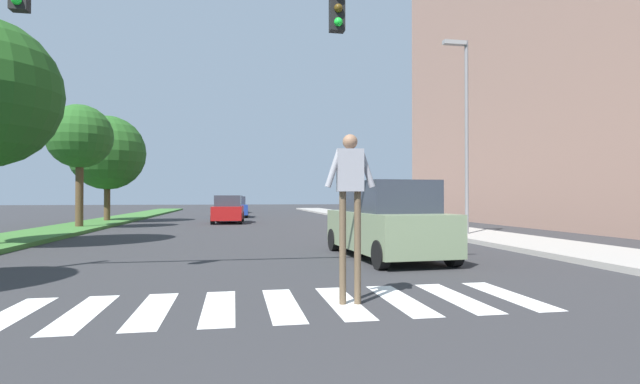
# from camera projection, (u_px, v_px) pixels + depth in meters

# --- Properties ---
(ground_plane) EXTENTS (140.00, 140.00, 0.00)m
(ground_plane) POSITION_uv_depth(u_px,v_px,m) (245.00, 222.00, 29.80)
(ground_plane) COLOR #2D2D30
(crosswalk) EXTENTS (7.65, 2.20, 0.01)m
(crosswalk) POSITION_uv_depth(u_px,v_px,m) (282.00, 304.00, 6.83)
(crosswalk) COLOR silver
(crosswalk) RESTS_ON ground_plane
(median_strip) EXTENTS (2.81, 64.00, 0.15)m
(median_strip) POSITION_uv_depth(u_px,v_px,m) (96.00, 224.00, 26.33)
(median_strip) COLOR #386B2D
(median_strip) RESTS_ON ground_plane
(tree_far) EXTENTS (3.08, 3.08, 5.91)m
(tree_far) POSITION_uv_depth(u_px,v_px,m) (80.00, 137.00, 22.78)
(tree_far) COLOR #4C3823
(tree_far) RESTS_ON median_strip
(tree_distant) EXTENTS (4.53, 4.53, 6.40)m
(tree_distant) POSITION_uv_depth(u_px,v_px,m) (107.00, 153.00, 28.73)
(tree_distant) COLOR #4C3823
(tree_distant) RESTS_ON median_strip
(apartment_block_right) EXTENTS (13.07, 29.76, 23.87)m
(apartment_block_right) POSITION_uv_depth(u_px,v_px,m) (626.00, 8.00, 25.74)
(apartment_block_right) COLOR #937060
(apartment_block_right) RESTS_ON ground_plane
(sidewalk_right) EXTENTS (3.00, 64.00, 0.15)m
(sidewalk_right) POSITION_uv_depth(u_px,v_px,m) (386.00, 221.00, 29.40)
(sidewalk_right) COLOR #9E9991
(sidewalk_right) RESTS_ON ground_plane
(traffic_light_gantry) EXTENTS (10.04, 0.30, 6.00)m
(traffic_light_gantry) POSITION_uv_depth(u_px,v_px,m) (22.00, 29.00, 7.89)
(traffic_light_gantry) COLOR gold
(traffic_light_gantry) RESTS_ON median_strip
(street_lamp_right) EXTENTS (1.02, 0.24, 7.50)m
(street_lamp_right) POSITION_uv_depth(u_px,v_px,m) (464.00, 119.00, 18.21)
(street_lamp_right) COLOR slate
(street_lamp_right) RESTS_ON sidewalk_right
(pedestrian_performer) EXTENTS (0.75, 0.28, 2.49)m
(pedestrian_performer) POSITION_uv_depth(u_px,v_px,m) (350.00, 191.00, 6.87)
(pedestrian_performer) COLOR brown
(pedestrian_performer) RESTS_ON ground_plane
(suv_crossing) EXTENTS (2.23, 4.71, 1.97)m
(suv_crossing) POSITION_uv_depth(u_px,v_px,m) (387.00, 222.00, 12.06)
(suv_crossing) COLOR gray
(suv_crossing) RESTS_ON ground_plane
(sedan_midblock) EXTENTS (1.96, 4.10, 1.67)m
(sedan_midblock) POSITION_uv_depth(u_px,v_px,m) (228.00, 210.00, 28.33)
(sedan_midblock) COLOR maroon
(sedan_midblock) RESTS_ON ground_plane
(sedan_distant) EXTENTS (2.07, 4.53, 1.62)m
(sedan_distant) POSITION_uv_depth(u_px,v_px,m) (234.00, 207.00, 36.58)
(sedan_distant) COLOR navy
(sedan_distant) RESTS_ON ground_plane
(sedan_far_horizon) EXTENTS (1.91, 4.61, 1.71)m
(sedan_far_horizon) POSITION_uv_depth(u_px,v_px,m) (235.00, 205.00, 46.67)
(sedan_far_horizon) COLOR #B7B7BC
(sedan_far_horizon) RESTS_ON ground_plane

